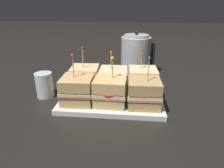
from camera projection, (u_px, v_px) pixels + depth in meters
ground_plane at (112, 100)px, 0.77m from camera, size 6.00×6.00×0.00m
serving_platter at (112, 98)px, 0.77m from camera, size 0.38×0.27×0.02m
sandwich_front_left at (78, 90)px, 0.70m from camera, size 0.12×0.12×0.18m
sandwich_front_center at (110, 91)px, 0.69m from camera, size 0.12×0.12×0.17m
sandwich_front_right at (144, 93)px, 0.68m from camera, size 0.12×0.12×0.17m
sandwich_back_left at (85, 78)px, 0.81m from camera, size 0.12×0.12×0.17m
sandwich_back_center at (113, 79)px, 0.80m from camera, size 0.12×0.12×0.16m
sandwich_back_right at (143, 80)px, 0.79m from camera, size 0.12×0.12×0.15m
kettle_steel at (136, 54)px, 1.04m from camera, size 0.17×0.15×0.22m
drinking_glass at (44, 85)px, 0.78m from camera, size 0.07×0.07×0.10m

